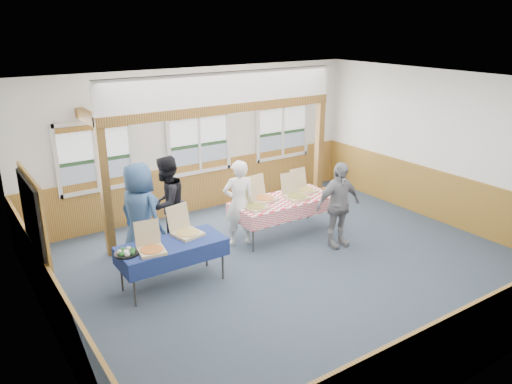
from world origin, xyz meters
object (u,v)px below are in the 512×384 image
Objects in this scene: person_grey at (338,205)px; woman_black at (167,204)px; table_right at (283,201)px; woman_white at (239,203)px; man_blue at (140,214)px; table_left at (172,246)px.

woman_black is at bearing 152.97° from person_grey.
table_right is 1.36× the size of person_grey.
table_right is 1.35× the size of woman_white.
woman_white is 1.88m from man_blue.
table_right is (2.73, 0.66, 0.01)m from table_left.
woman_white is at bearing -121.93° from man_blue.
man_blue is 1.12× the size of person_grey.
woman_black is (-1.21, 0.59, 0.06)m from woman_white.
table_left is 1.90m from woman_white.
table_right is 1.22× the size of man_blue.
man_blue reaches higher than table_right.
woman_black reaches higher than person_grey.
person_grey is (3.27, -0.35, 0.14)m from table_left.
man_blue is at bearing 7.78° from woman_white.
person_grey is at bearing -46.89° from table_right.
woman_black reaches higher than table_right.
man_blue is (-0.64, -0.31, 0.03)m from woman_black.
table_right is 1.26× the size of woman_black.
table_left and table_right have the same top height.
woman_black is 0.71m from man_blue.
woman_white is at bearing 35.94° from table_left.
table_left is 0.81× the size of table_right.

